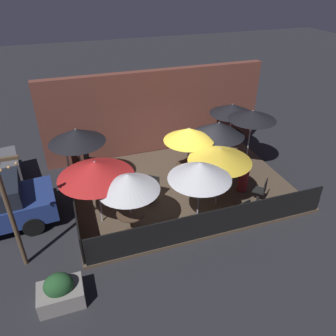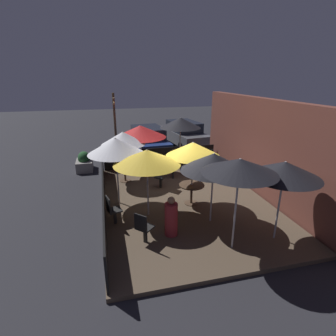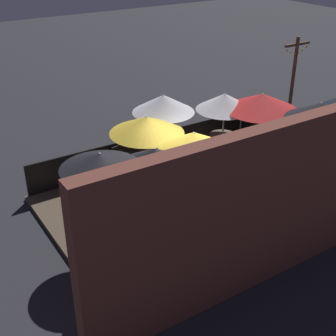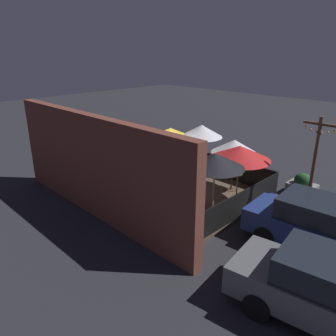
% 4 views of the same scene
% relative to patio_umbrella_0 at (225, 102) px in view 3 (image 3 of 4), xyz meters
% --- Properties ---
extents(ground_plane, '(60.00, 60.00, 0.00)m').
position_rel_patio_umbrella_0_xyz_m(ground_plane, '(2.34, 1.91, -2.00)').
color(ground_plane, '#26262B').
extents(patio_deck, '(7.88, 5.73, 0.12)m').
position_rel_patio_umbrella_0_xyz_m(patio_deck, '(2.34, 1.91, -1.94)').
color(patio_deck, brown).
rests_on(patio_deck, ground_plane).
extents(building_wall, '(9.48, 0.36, 3.64)m').
position_rel_patio_umbrella_0_xyz_m(building_wall, '(2.34, 5.00, -0.18)').
color(building_wall, brown).
rests_on(building_wall, ground_plane).
extents(fence_front, '(7.68, 0.05, 0.95)m').
position_rel_patio_umbrella_0_xyz_m(fence_front, '(2.34, -0.91, -1.40)').
color(fence_front, black).
rests_on(fence_front, patio_deck).
extents(fence_side_left, '(0.05, 5.53, 0.95)m').
position_rel_patio_umbrella_0_xyz_m(fence_side_left, '(-1.56, 1.91, -1.40)').
color(fence_side_left, black).
rests_on(fence_side_left, patio_deck).
extents(patio_umbrella_0, '(1.80, 1.80, 2.14)m').
position_rel_patio_umbrella_0_xyz_m(patio_umbrella_0, '(0.00, 0.00, 0.00)').
color(patio_umbrella_0, '#B2B2B7').
rests_on(patio_umbrella_0, patio_deck).
extents(patio_umbrella_1, '(1.80, 1.80, 2.22)m').
position_rel_patio_umbrella_0_xyz_m(patio_umbrella_1, '(2.66, 2.08, 0.11)').
color(patio_umbrella_1, '#B2B2B7').
rests_on(patio_umbrella_1, patio_deck).
extents(patio_umbrella_2, '(1.86, 1.86, 2.36)m').
position_rel_patio_umbrella_0_xyz_m(patio_umbrella_2, '(2.00, -0.39, 0.21)').
color(patio_umbrella_2, '#B2B2B7').
rests_on(patio_umbrella_2, patio_deck).
extents(patio_umbrella_3, '(1.96, 1.96, 2.19)m').
position_rel_patio_umbrella_0_xyz_m(patio_umbrella_3, '(3.92, 2.28, 0.05)').
color(patio_umbrella_3, '#B2B2B7').
rests_on(patio_umbrella_3, patio_deck).
extents(patio_umbrella_4, '(1.91, 1.91, 2.46)m').
position_rel_patio_umbrella_0_xyz_m(patio_umbrella_4, '(-1.12, 2.75, 0.34)').
color(patio_umbrella_4, '#B2B2B7').
rests_on(patio_umbrella_4, patio_deck).
extents(patio_umbrella_5, '(1.85, 1.85, 2.23)m').
position_rel_patio_umbrella_0_xyz_m(patio_umbrella_5, '(5.20, 3.65, 0.15)').
color(patio_umbrella_5, '#B2B2B7').
rests_on(patio_umbrella_5, patio_deck).
extents(patio_umbrella_6, '(2.06, 2.06, 2.19)m').
position_rel_patio_umbrella_0_xyz_m(patio_umbrella_6, '(3.08, 0.47, 0.07)').
color(patio_umbrella_6, '#B2B2B7').
rests_on(patio_umbrella_6, patio_deck).
extents(patio_umbrella_7, '(2.28, 2.28, 2.23)m').
position_rel_patio_umbrella_0_xyz_m(patio_umbrella_7, '(-0.79, 0.82, 0.09)').
color(patio_umbrella_7, '#B2B2B7').
rests_on(patio_umbrella_7, patio_deck).
extents(patio_umbrella_8, '(1.82, 1.82, 2.44)m').
position_rel_patio_umbrella_0_xyz_m(patio_umbrella_8, '(5.31, 2.31, 0.38)').
color(patio_umbrella_8, '#B2B2B7').
rests_on(patio_umbrella_8, patio_deck).
extents(dining_table_0, '(0.85, 0.85, 0.76)m').
position_rel_patio_umbrella_0_xyz_m(dining_table_0, '(0.00, -0.00, -1.27)').
color(dining_table_0, '#4C3828').
rests_on(dining_table_0, patio_deck).
extents(dining_table_1, '(0.88, 0.88, 0.72)m').
position_rel_patio_umbrella_0_xyz_m(dining_table_1, '(2.66, 2.08, -1.31)').
color(dining_table_1, '#4C3828').
rests_on(dining_table_1, patio_deck).
extents(patio_chair_1, '(0.49, 0.49, 0.91)m').
position_rel_patio_umbrella_0_xyz_m(patio_chair_1, '(3.39, -0.67, -1.38)').
color(patio_chair_1, black).
rests_on(patio_chair_1, patio_deck).
extents(patio_chair_2, '(0.43, 0.43, 0.95)m').
position_rel_patio_umbrella_0_xyz_m(patio_chair_2, '(0.19, 2.13, -1.35)').
color(patio_chair_2, black).
rests_on(patio_chair_2, patio_deck).
extents(patio_chair_3, '(0.56, 0.56, 0.93)m').
position_rel_patio_umbrella_0_xyz_m(patio_chair_3, '(1.09, 1.37, -1.37)').
color(patio_chair_3, black).
rests_on(patio_chair_3, patio_deck).
extents(patio_chair_4, '(0.57, 0.57, 0.92)m').
position_rel_patio_umbrella_0_xyz_m(patio_chair_4, '(4.58, 0.09, -1.38)').
color(patio_chair_4, black).
rests_on(patio_chair_4, patio_deck).
extents(patron_0, '(0.42, 0.42, 1.18)m').
position_rel_patio_umbrella_0_xyz_m(patron_0, '(4.36, 0.90, -1.35)').
color(patron_0, maroon).
rests_on(patron_0, patio_deck).
extents(planter_box, '(1.09, 0.77, 0.95)m').
position_rel_patio_umbrella_0_xyz_m(planter_box, '(-2.20, -1.78, -1.60)').
color(planter_box, gray).
rests_on(planter_box, ground_plane).
extents(light_post, '(1.10, 0.12, 3.60)m').
position_rel_patio_umbrella_0_xyz_m(light_post, '(-3.10, -0.15, 0.03)').
color(light_post, brown).
rests_on(light_post, ground_plane).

